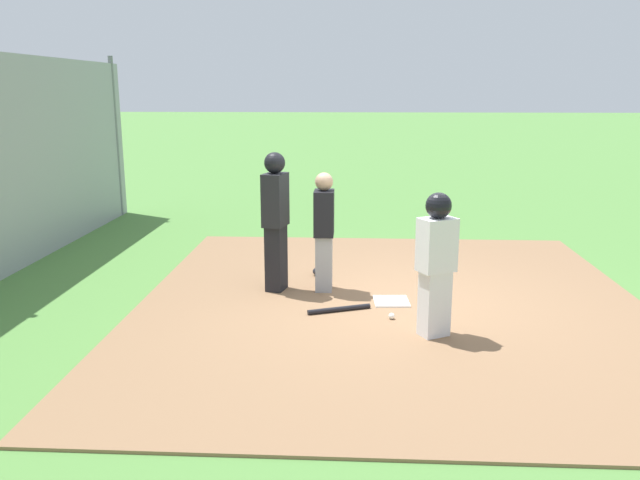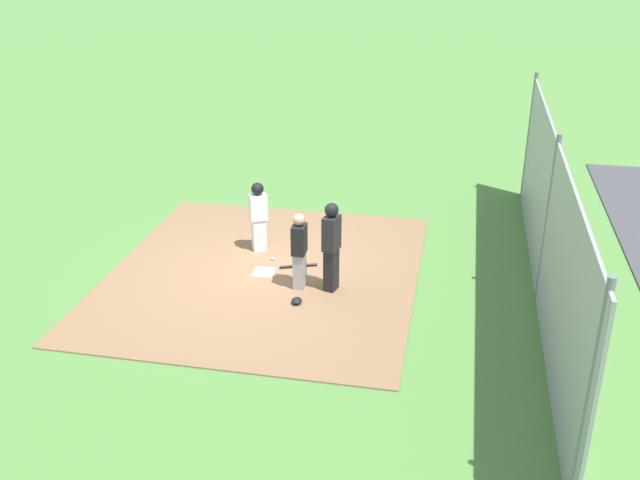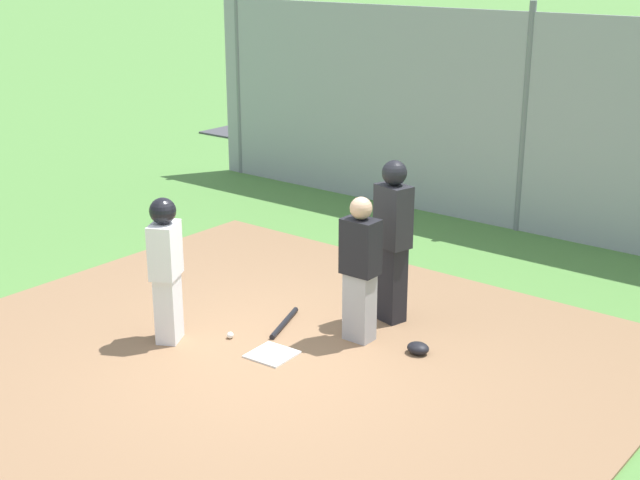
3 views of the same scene
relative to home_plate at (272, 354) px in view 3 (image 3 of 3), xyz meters
The scene contains 12 objects.
ground_plane 0.04m from the home_plate, ahead, with size 140.00×140.00×0.00m, color #51843D.
dirt_infield 0.03m from the home_plate, ahead, with size 7.20×6.40×0.03m, color #896647.
home_plate is the anchor object (origin of this frame).
catcher 1.29m from the home_plate, 118.13° to the right, with size 0.38×0.26×1.59m.
umpire 1.87m from the home_plate, 106.31° to the right, with size 0.43×0.34×1.86m.
runner 1.48m from the home_plate, 19.99° to the left, with size 0.41×0.46×1.59m.
baseball_bat 0.77m from the home_plate, 58.86° to the right, with size 0.06×0.06×0.80m, color black.
catcher_mask 1.52m from the home_plate, 139.83° to the right, with size 0.24×0.20×0.12m, color black.
baseball 0.63m from the home_plate, ahead, with size 0.07×0.07×0.07m, color white.
backstop_fence 5.79m from the home_plate, 90.00° to the right, with size 12.00×0.10×3.35m.
parking_lot 10.24m from the home_plate, 90.00° to the right, with size 18.00×5.20×0.04m, color #424247.
parked_car_red 10.32m from the home_plate, 88.17° to the right, with size 4.42×2.39×1.28m.
Camera 3 is at (-5.52, 6.14, 4.05)m, focal length 49.22 mm.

